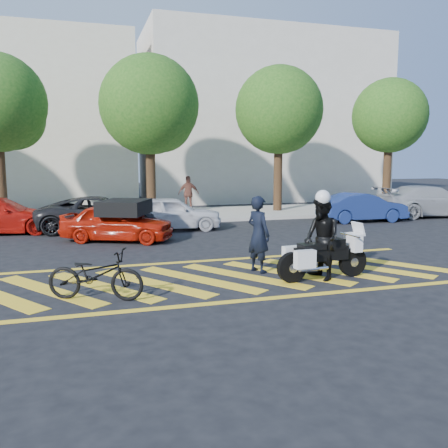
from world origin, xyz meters
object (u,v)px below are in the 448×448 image
object	(u,v)px
officer_bike	(258,234)
parked_mid_left	(102,214)
parked_mid_right	(171,213)
police_motorcycle	(322,256)
parked_right	(362,207)
parked_far_right	(429,201)
bicycle	(96,275)
officer_moto	(322,239)
red_convertible	(118,222)

from	to	relation	value
officer_bike	parked_mid_left	size ratio (longest dim) A/B	0.39
parked_mid_left	parked_mid_right	world-z (taller)	parked_mid_left
police_motorcycle	parked_mid_left	xyz separation A→B (m)	(-4.60, 9.13, 0.11)
parked_right	parked_far_right	bearing A→B (deg)	-78.10
bicycle	parked_mid_left	world-z (taller)	parked_mid_left
parked_mid_left	parked_mid_right	bearing A→B (deg)	-94.18
police_motorcycle	officer_moto	size ratio (longest dim) A/B	1.22
bicycle	officer_moto	distance (m)	5.10
officer_bike	parked_far_right	xyz separation A→B (m)	(11.91, 8.15, -0.19)
bicycle	officer_moto	size ratio (longest dim) A/B	1.01
bicycle	parked_mid_right	size ratio (longest dim) A/B	0.50
officer_moto	parked_right	size ratio (longest dim) A/B	0.49
officer_bike	parked_far_right	size ratio (longest dim) A/B	0.37
officer_bike	parked_far_right	bearing A→B (deg)	-79.09
officer_bike	police_motorcycle	distance (m)	1.66
officer_moto	officer_bike	bearing A→B (deg)	-139.27
bicycle	parked_right	xyz separation A→B (m)	(11.75, 8.77, 0.13)
red_convertible	parked_right	distance (m)	11.01
police_motorcycle	red_convertible	world-z (taller)	red_convertible
officer_bike	red_convertible	world-z (taller)	officer_bike
police_motorcycle	parked_far_right	distance (m)	14.20
police_motorcycle	parked_right	distance (m)	10.90
parked_mid_right	parked_far_right	distance (m)	12.73
parked_far_right	parked_mid_left	bearing A→B (deg)	94.73
parked_mid_right	parked_far_right	bearing A→B (deg)	-81.42
red_convertible	parked_mid_right	world-z (taller)	parked_mid_right
parked_mid_left	parked_far_right	xyz separation A→B (m)	(15.35, 0.14, 0.08)
police_motorcycle	parked_right	bearing A→B (deg)	47.80
officer_bike	red_convertible	xyz separation A→B (m)	(-3.02, 5.52, -0.31)
parked_mid_left	parked_right	bearing A→B (deg)	-85.93
bicycle	parked_mid_right	world-z (taller)	parked_mid_right
police_motorcycle	red_convertible	size ratio (longest dim) A/B	0.62
police_motorcycle	officer_moto	distance (m)	0.40
bicycle	parked_right	size ratio (longest dim) A/B	0.50
officer_bike	red_convertible	size ratio (longest dim) A/B	0.50
red_convertible	parked_mid_left	bearing A→B (deg)	33.47
officer_bike	parked_far_right	distance (m)	14.43
parked_mid_left	parked_far_right	world-z (taller)	parked_far_right
red_convertible	bicycle	bearing A→B (deg)	-163.95
parked_mid_right	parked_right	world-z (taller)	parked_mid_right
officer_bike	officer_moto	world-z (taller)	officer_moto
parked_far_right	red_convertible	bearing A→B (deg)	104.20
police_motorcycle	red_convertible	distance (m)	7.85
officer_bike	parked_mid_left	world-z (taller)	officer_bike
bicycle	parked_far_right	distance (m)	18.44
bicycle	red_convertible	xyz separation A→B (m)	(0.93, 6.79, 0.13)
bicycle	parked_right	bearing A→B (deg)	-30.98
parked_right	parked_far_right	xyz separation A→B (m)	(4.10, 0.64, 0.11)
officer_moto	parked_mid_right	bearing A→B (deg)	-171.89
officer_moto	red_convertible	world-z (taller)	officer_moto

